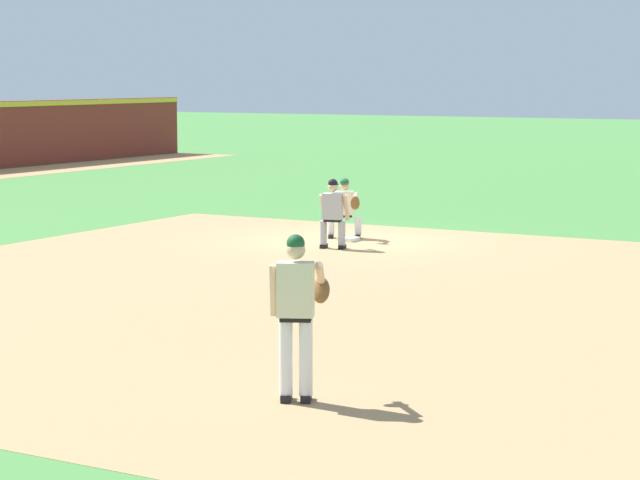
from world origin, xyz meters
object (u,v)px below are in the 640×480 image
first_base_bag (348,239)px  baseball (315,286)px  first_baseman (345,206)px  pitcher (297,307)px  baserunner (333,211)px

first_base_bag → baseball: size_ratio=5.14×
baseball → first_baseman: first_baseman is taller
first_baseman → pitcher: bearing=-154.1°
first_baseman → baserunner: bearing=-161.0°
first_baseman → baserunner: (-1.57, -0.54, 0.06)m
baserunner → baseball: bearing=-155.0°
first_base_bag → baserunner: size_ratio=0.26×
first_baseman → first_base_bag: bearing=-143.2°
first_base_bag → pitcher: size_ratio=0.20×
baseball → first_baseman: (6.02, 2.62, 0.69)m
first_base_bag → first_baseman: size_ratio=0.28×
first_base_bag → baserunner: 1.44m
first_baseman → baserunner: 1.67m
baseball → first_baseman: bearing=23.5°
baseball → baserunner: size_ratio=0.05×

